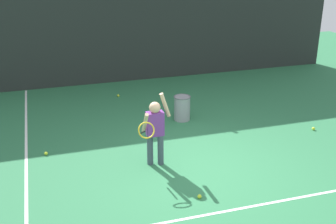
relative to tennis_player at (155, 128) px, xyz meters
The scene contains 12 objects.
ground_plane 1.12m from the tennis_player, 35.53° to the right, with size 20.00×20.00×0.00m, color #2D7247.
court_line_baseline 1.99m from the tennis_player, 67.90° to the right, with size 9.00×0.05×0.00m, color white.
court_line_sideline 2.42m from the tennis_player, 167.43° to the left, with size 0.05×9.00×0.00m, color white.
back_fence_windscreen 5.25m from the tennis_player, 82.18° to the left, with size 12.38×0.08×3.68m, color #282D2B.
fence_post_1 5.32m from the tennis_player, 82.27° to the left, with size 0.09×0.09×3.83m, color slate.
fence_post_2 8.56m from the tennis_player, 37.34° to the left, with size 0.09×0.09×3.83m, color slate.
tennis_player is the anchor object (origin of this frame).
ball_hopper 2.22m from the tennis_player, 58.26° to the left, with size 0.38×0.38×0.56m.
tennis_ball_0 3.75m from the tennis_player, ahead, with size 0.07×0.07×0.07m, color #CCE033.
tennis_ball_1 1.49m from the tennis_player, 73.44° to the right, with size 0.07×0.07×0.07m, color #CCE033.
tennis_ball_2 3.84m from the tennis_player, 89.25° to the left, with size 0.07×0.07×0.07m, color #CCE033.
tennis_ball_3 2.23m from the tennis_player, 152.93° to the left, with size 0.07×0.07×0.07m, color #CCE033.
Camera 1 is at (-2.51, -6.21, 3.82)m, focal length 46.22 mm.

